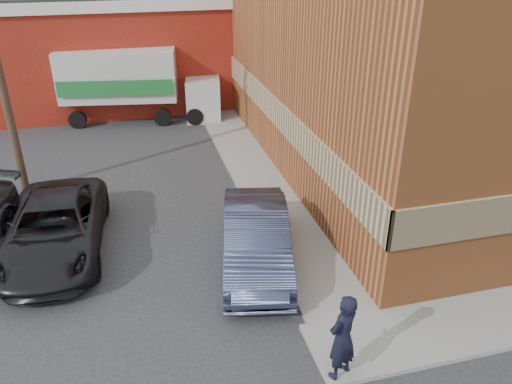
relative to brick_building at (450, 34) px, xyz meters
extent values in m
plane|color=#28282B|center=(-8.50, -9.00, -4.68)|extent=(90.00, 90.00, 0.00)
cube|color=#A8582B|center=(0.00, 0.00, -0.18)|extent=(14.00, 18.00, 9.00)
cube|color=tan|center=(-7.04, 0.00, -2.38)|extent=(0.08, 18.16, 1.00)
cube|color=gray|center=(-7.90, 0.00, -4.62)|extent=(1.80, 18.00, 0.12)
cube|color=maroon|center=(-14.50, 11.00, -2.18)|extent=(16.00, 8.00, 5.00)
imported|color=black|center=(-8.70, -10.55, -3.60)|extent=(0.83, 0.73, 1.92)
imported|color=#313752|center=(-9.30, -6.28, -3.88)|extent=(2.67, 5.10, 1.60)
imported|color=black|center=(-14.54, -4.29, -3.92)|extent=(2.83, 5.62, 1.53)
cube|color=beige|center=(-12.50, 7.00, -2.41)|extent=(5.62, 2.98, 2.32)
cube|color=#1C6B2E|center=(-12.67, 5.94, -2.77)|extent=(5.10, 0.86, 0.71)
cube|color=beige|center=(-9.07, 6.44, -3.70)|extent=(1.90, 2.20, 1.96)
cylinder|color=black|center=(-14.57, 6.44, -4.28)|extent=(0.83, 0.39, 0.80)
cylinder|color=black|center=(-14.28, 8.20, -4.28)|extent=(0.83, 0.39, 0.80)
cylinder|color=black|center=(-10.71, 5.81, -4.28)|extent=(0.83, 0.39, 0.80)
cylinder|color=black|center=(-10.42, 7.56, -4.28)|extent=(0.83, 0.39, 0.80)
cylinder|color=black|center=(-9.21, 5.56, -4.28)|extent=(0.83, 0.39, 0.80)
cylinder|color=black|center=(-8.92, 7.32, -4.28)|extent=(0.83, 0.39, 0.80)
camera|label=1|loc=(-12.14, -17.16, 3.20)|focal=35.00mm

